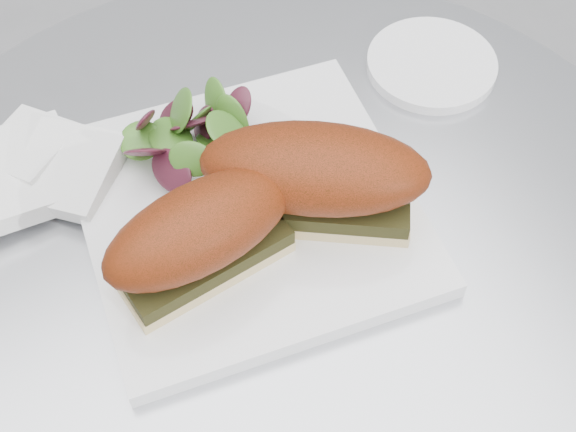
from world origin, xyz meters
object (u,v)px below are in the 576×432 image
object	(u,v)px
saucer	(432,64)
plate	(248,209)
sandwich_left	(200,235)
sandwich_right	(315,176)

from	to	relation	value
saucer	plate	bearing A→B (deg)	-162.27
saucer	sandwich_left	bearing A→B (deg)	-158.54
plate	saucer	size ratio (longest dim) A/B	2.13
plate	sandwich_left	bearing A→B (deg)	-145.14
plate	sandwich_left	world-z (taller)	sandwich_left
sandwich_right	plate	bearing A→B (deg)	179.55
plate	sandwich_left	distance (m)	0.08
plate	saucer	bearing A→B (deg)	17.73
sandwich_left	saucer	size ratio (longest dim) A/B	1.29
sandwich_right	saucer	size ratio (longest dim) A/B	1.56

